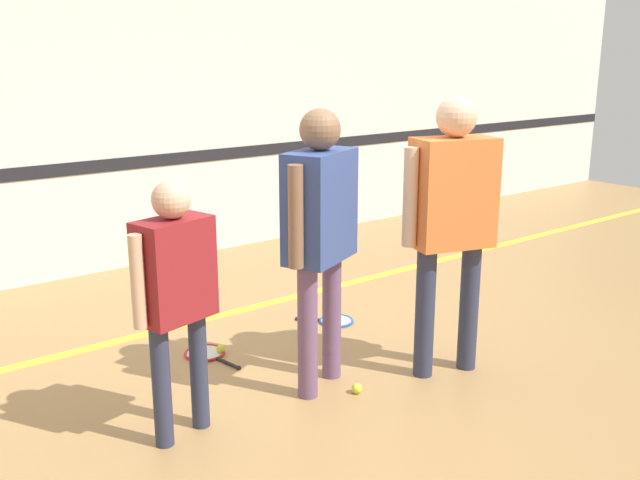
% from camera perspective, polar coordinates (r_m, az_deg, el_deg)
% --- Properties ---
extents(ground_plane, '(16.00, 16.00, 0.00)m').
position_cam_1_polar(ground_plane, '(4.66, 1.32, -11.48)').
color(ground_plane, '#A87F4C').
extents(wall_back, '(16.00, 0.07, 3.20)m').
position_cam_1_polar(wall_back, '(7.07, -15.94, 10.50)').
color(wall_back, silver).
rests_on(wall_back, ground_plane).
extents(floor_stripe, '(14.40, 0.10, 0.01)m').
position_cam_1_polar(floor_stripe, '(5.83, -8.21, -6.04)').
color(floor_stripe, yellow).
rests_on(floor_stripe, ground_plane).
extents(person_instructor, '(0.61, 0.45, 1.75)m').
position_cam_1_polar(person_instructor, '(4.28, 0.00, 1.55)').
color(person_instructor, '#6B4C70').
rests_on(person_instructor, ground_plane).
extents(person_student_left, '(0.53, 0.31, 1.44)m').
position_cam_1_polar(person_student_left, '(3.83, -11.49, -3.40)').
color(person_student_left, '#2D334C').
rests_on(person_student_left, ground_plane).
extents(person_student_right, '(0.66, 0.42, 1.81)m').
position_cam_1_polar(person_student_right, '(4.56, 10.53, 2.59)').
color(person_student_right, '#2D334C').
rests_on(person_student_right, ground_plane).
extents(racket_spare_on_floor, '(0.33, 0.55, 0.03)m').
position_cam_1_polar(racket_spare_on_floor, '(5.13, -9.06, -8.97)').
color(racket_spare_on_floor, red).
rests_on(racket_spare_on_floor, ground_plane).
extents(racket_second_spare, '(0.44, 0.43, 0.03)m').
position_cam_1_polar(racket_second_spare, '(5.66, 1.13, -6.47)').
color(racket_second_spare, blue).
rests_on(racket_second_spare, ground_plane).
extents(tennis_ball_near_instructor, '(0.07, 0.07, 0.07)m').
position_cam_1_polar(tennis_ball_near_instructor, '(4.54, 2.96, -11.77)').
color(tennis_ball_near_instructor, '#CCE038').
rests_on(tennis_ball_near_instructor, ground_plane).
extents(tennis_ball_by_spare_racket, '(0.07, 0.07, 0.07)m').
position_cam_1_polar(tennis_ball_by_spare_racket, '(5.13, -7.95, -8.65)').
color(tennis_ball_by_spare_racket, '#CCE038').
rests_on(tennis_ball_by_spare_racket, ground_plane).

